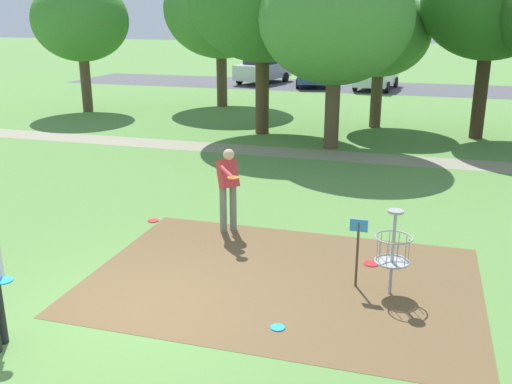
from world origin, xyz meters
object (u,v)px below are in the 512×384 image
tree_mid_right (80,21)px  tree_mid_left (491,2)px  parked_car_leftmost (263,68)px  tree_near_left (380,34)px  parked_car_center_left (314,70)px  tree_mid_center (336,19)px  frisbee_mid_grass (278,328)px  disc_golf_basket (389,248)px  frisbee_near_basket (371,264)px  player_foreground_watching (228,184)px  parked_car_center_right (377,73)px  frisbee_by_tee (153,221)px  tree_near_right (221,9)px

tree_mid_right → tree_mid_left: bearing=-4.1°
tree_mid_left → parked_car_leftmost: tree_mid_left is taller
tree_near_left → parked_car_center_left: (-4.74, 11.99, -2.54)m
tree_mid_left → tree_mid_center: (-4.65, -2.98, -0.52)m
tree_mid_right → parked_car_center_left: size_ratio=1.27×
tree_mid_left → frisbee_mid_grass: bearing=-103.8°
disc_golf_basket → frisbee_near_basket: (-0.33, 1.00, -0.74)m
tree_mid_center → parked_car_leftmost: bearing=112.9°
player_foreground_watching → parked_car_center_right: 23.57m
frisbee_by_tee → frisbee_mid_grass: same height
frisbee_by_tee → parked_car_leftmost: (-4.50, 24.51, 0.91)m
tree_mid_center → parked_car_center_right: bearing=89.8°
frisbee_mid_grass → tree_near_left: (-0.08, 15.41, 3.46)m
frisbee_mid_grass → tree_mid_center: 12.12m
tree_near_right → parked_car_center_left: 9.80m
disc_golf_basket → tree_mid_right: tree_mid_right is taller
tree_near_right → disc_golf_basket: bearing=-62.6°
tree_mid_right → parked_car_leftmost: tree_mid_right is taller
frisbee_near_basket → tree_mid_right: (-13.78, 12.97, 3.88)m
tree_mid_center → parked_car_center_right: 15.87m
frisbee_by_tee → frisbee_near_basket: bearing=-11.1°
frisbee_near_basket → parked_car_leftmost: parked_car_leftmost is taller
tree_near_left → parked_car_center_left: tree_near_left is taller
player_foreground_watching → tree_mid_left: (5.42, 10.98, 3.59)m
frisbee_by_tee → disc_golf_basket: bearing=-21.0°
tree_mid_center → parked_car_center_left: size_ratio=1.36×
frisbee_near_basket → parked_car_leftmost: 27.04m
frisbee_mid_grass → tree_mid_left: (3.52, 14.35, 4.56)m
frisbee_by_tee → parked_car_leftmost: bearing=100.4°
player_foreground_watching → tree_near_left: size_ratio=0.34×
tree_near_left → frisbee_by_tee: bearing=-106.5°
frisbee_mid_grass → tree_near_right: (-7.47, 18.62, 4.35)m
parked_car_leftmost → parked_car_center_left: (3.30, -0.56, 0.00)m
parked_car_center_right → frisbee_near_basket: bearing=-85.0°
frisbee_near_basket → disc_golf_basket: bearing=-71.8°
tree_near_right → parked_car_leftmost: (-0.65, 9.35, -3.44)m
frisbee_near_basket → frisbee_by_tee: (-4.67, 0.92, 0.00)m
tree_mid_left → parked_car_center_right: bearing=110.1°
disc_golf_basket → parked_car_center_right: (-2.45, 25.39, 0.17)m
tree_near_left → tree_mid_left: tree_mid_left is taller
disc_golf_basket → parked_car_center_right: 25.51m
frisbee_near_basket → tree_mid_left: (2.48, 11.81, 4.56)m
parked_car_center_right → tree_near_left: bearing=-85.1°
parked_car_center_left → parked_car_center_right: (3.75, -0.48, 0.00)m
tree_mid_center → parked_car_center_left: bearing=103.0°
frisbee_mid_grass → tree_near_left: bearing=90.3°
player_foreground_watching → parked_car_leftmost: 25.37m
tree_near_left → parked_car_leftmost: (-8.04, 12.55, -2.54)m
tree_near_right → tree_mid_center: bearing=-48.8°
disc_golf_basket → tree_near_right: 19.58m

